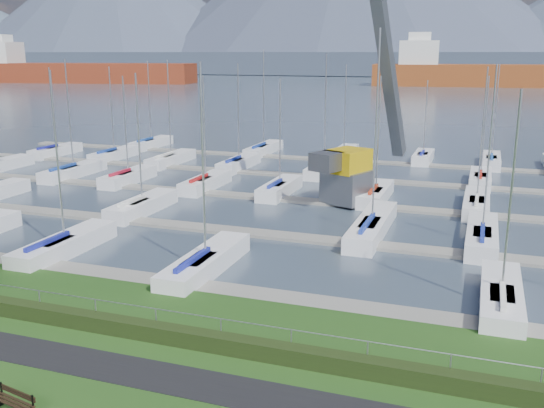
% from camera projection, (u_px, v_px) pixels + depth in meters
% --- Properties ---
extents(path, '(160.00, 2.00, 0.04)m').
position_uv_depth(path, '(140.00, 373.00, 22.70)').
color(path, black).
rests_on(path, grass).
extents(water, '(800.00, 540.00, 0.20)m').
position_uv_depth(water, '(460.00, 81.00, 263.58)').
color(water, '#3A4756').
extents(hedge, '(80.00, 0.70, 0.70)m').
position_uv_depth(hedge, '(173.00, 335.00, 25.00)').
color(hedge, black).
rests_on(hedge, grass).
extents(fence, '(80.00, 0.04, 0.04)m').
position_uv_depth(fence, '(177.00, 312.00, 25.16)').
color(fence, '#95999D').
rests_on(fence, grass).
extents(foothill, '(900.00, 80.00, 12.00)m').
position_uv_depth(foothill, '(467.00, 64.00, 326.12)').
color(foothill, '#3C4658').
rests_on(foothill, water).
extents(docks, '(90.00, 41.60, 0.25)m').
position_uv_depth(docks, '(329.00, 203.00, 49.31)').
color(docks, slate).
rests_on(docks, water).
extents(bench_left, '(1.85, 0.76, 0.85)m').
position_uv_depth(bench_left, '(14.00, 402.00, 20.08)').
color(bench_left, black).
rests_on(bench_left, grass).
extents(crane, '(5.94, 13.49, 22.35)m').
position_uv_depth(crane, '(357.00, 134.00, 48.82)').
color(crane, slate).
rests_on(crane, water).
extents(cargo_ship_west, '(97.94, 34.82, 21.50)m').
position_uv_depth(cargo_ship_west, '(68.00, 73.00, 248.93)').
color(cargo_ship_west, maroon).
rests_on(cargo_ship_west, water).
extents(cargo_ship_mid, '(109.79, 27.41, 21.50)m').
position_uv_depth(cargo_ship_mid, '(513.00, 76.00, 218.79)').
color(cargo_ship_mid, brown).
rests_on(cargo_ship_mid, water).
extents(sailboat_fleet, '(75.42, 49.87, 13.75)m').
position_uv_depth(sailboat_fleet, '(324.00, 129.00, 51.17)').
color(sailboat_fleet, '#A21517').
rests_on(sailboat_fleet, water).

